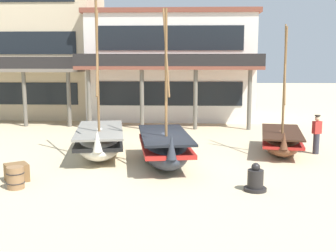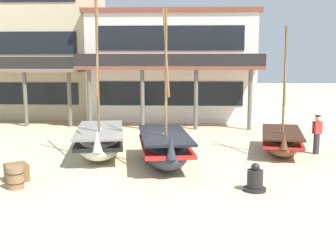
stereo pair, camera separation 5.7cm
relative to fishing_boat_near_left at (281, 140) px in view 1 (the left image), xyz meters
The scene contains 10 objects.
ground_plane 5.55m from the fishing_boat_near_left, 151.63° to the right, with size 120.00×120.00×0.00m, color #CCB78E.
fishing_boat_near_left is the anchor object (origin of this frame).
fishing_boat_centre_large 5.50m from the fishing_boat_near_left, 154.60° to the right, with size 2.45×4.82×5.91m.
fishing_boat_far_right 7.81m from the fishing_boat_near_left, behind, with size 2.67×5.22×6.50m.
fisherman_by_hull 1.49m from the fishing_boat_near_left, ahead, with size 0.42×0.34×1.68m.
capstan_winch 5.85m from the fishing_boat_near_left, 110.16° to the right, with size 0.70×0.70×0.88m.
wooden_barrel 11.00m from the fishing_boat_near_left, 149.51° to the right, with size 0.56×0.56×0.70m.
cargo_crate 10.87m from the fishing_boat_near_left, 154.16° to the right, with size 0.69×0.69×0.58m, color brown.
harbor_building_main 12.93m from the fishing_boat_near_left, 114.15° to the left, with size 11.30×8.97×7.21m.
harbor_building_annex 20.07m from the fishing_boat_near_left, 141.25° to the left, with size 9.87×8.99×10.18m.
Camera 1 is at (0.66, -15.42, 3.97)m, focal length 44.82 mm.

